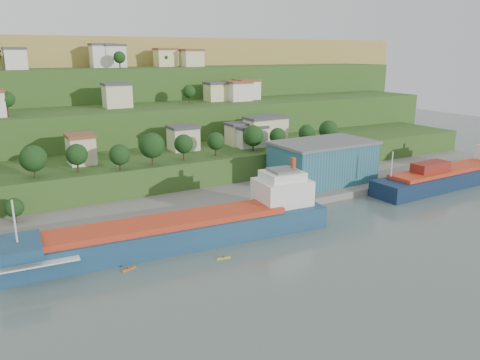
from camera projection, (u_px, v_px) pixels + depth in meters
ground at (219, 253)px, 99.48m from camera, size 500.00×500.00×0.00m
quay at (237, 203)px, 132.48m from camera, size 220.00×26.00×4.00m
hillside at (71, 135)px, 241.29m from camera, size 360.00×210.84×96.00m
cargo_ship_near at (188, 230)px, 103.98m from camera, size 72.28×15.71×18.42m
cargo_ship_far at (456, 176)px, 150.77m from camera, size 63.74×13.03×17.22m
warehouse at (323, 161)px, 145.14m from camera, size 31.33×19.54×12.80m
kayak_orange at (129, 269)px, 91.62m from camera, size 3.13×1.52×0.78m
kayak_yellow at (224, 258)px, 96.52m from camera, size 3.01×1.02×0.74m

